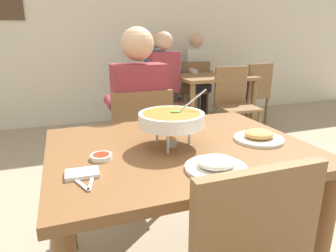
{
  "coord_description": "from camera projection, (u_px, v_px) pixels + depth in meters",
  "views": [
    {
      "loc": [
        -0.49,
        -1.21,
        1.24
      ],
      "look_at": [
        0.0,
        0.15,
        0.8
      ],
      "focal_mm": 31.42,
      "sensor_mm": 36.0,
      "label": 1
    }
  ],
  "objects": [
    {
      "name": "dining_table_main",
      "position": [
        178.0,
        166.0,
        1.42
      ],
      "size": [
        1.19,
        0.93,
        0.75
      ],
      "color": "brown",
      "rests_on": "ground_plane"
    },
    {
      "name": "spoon_utensil",
      "position": [
        92.0,
        179.0,
        1.04
      ],
      "size": [
        0.05,
        0.17,
        0.01
      ],
      "primitive_type": "cube",
      "rotation": [
        0.0,
        0.0,
        -0.24
      ],
      "color": "silver",
      "rests_on": "dining_table_main"
    },
    {
      "name": "cafe_rear_partition",
      "position": [
        93.0,
        18.0,
        4.14
      ],
      "size": [
        10.0,
        0.1,
        3.0
      ],
      "primitive_type": "cube",
      "color": "beige",
      "rests_on": "ground_plane"
    },
    {
      "name": "appetizer_plate",
      "position": [
        259.0,
        136.0,
        1.44
      ],
      "size": [
        0.24,
        0.24,
        0.06
      ],
      "color": "white",
      "rests_on": "dining_table_main"
    },
    {
      "name": "napkin_folded",
      "position": [
        82.0,
        174.0,
        1.08
      ],
      "size": [
        0.12,
        0.08,
        0.02
      ],
      "primitive_type": "cube",
      "rotation": [
        0.0,
        0.0,
        -0.04
      ],
      "color": "white",
      "rests_on": "dining_table_main"
    },
    {
      "name": "chair_bg_middle",
      "position": [
        194.0,
        87.0,
        4.48
      ],
      "size": [
        0.49,
        0.49,
        0.9
      ],
      "color": "brown",
      "rests_on": "ground_plane"
    },
    {
      "name": "dining_table_far",
      "position": [
        212.0,
        85.0,
        3.97
      ],
      "size": [
        1.0,
        0.8,
        0.75
      ],
      "color": "brown",
      "rests_on": "ground_plane"
    },
    {
      "name": "fork_utensil",
      "position": [
        77.0,
        181.0,
        1.03
      ],
      "size": [
        0.07,
        0.16,
        0.01
      ],
      "primitive_type": "cube",
      "rotation": [
        0.0,
        0.0,
        0.37
      ],
      "color": "silver",
      "rests_on": "dining_table_main"
    },
    {
      "name": "rice_plate",
      "position": [
        216.0,
        165.0,
        1.12
      ],
      "size": [
        0.24,
        0.24,
        0.06
      ],
      "color": "white",
      "rests_on": "dining_table_main"
    },
    {
      "name": "chair_bg_left",
      "position": [
        161.0,
        89.0,
        4.29
      ],
      "size": [
        0.48,
        0.48,
        0.9
      ],
      "color": "brown",
      "rests_on": "ground_plane"
    },
    {
      "name": "chair_bg_right",
      "position": [
        166.0,
        96.0,
        3.83
      ],
      "size": [
        0.49,
        0.49,
        0.9
      ],
      "color": "brown",
      "rests_on": "ground_plane"
    },
    {
      "name": "patron_bg_middle",
      "position": [
        197.0,
        71.0,
        4.46
      ],
      "size": [
        0.4,
        0.45,
        1.31
      ],
      "color": "#2D2D38",
      "rests_on": "ground_plane"
    },
    {
      "name": "patron_bg_left",
      "position": [
        157.0,
        73.0,
        4.19
      ],
      "size": [
        0.45,
        0.4,
        1.31
      ],
      "color": "#2D2D38",
      "rests_on": "ground_plane"
    },
    {
      "name": "chair_bg_corner",
      "position": [
        234.0,
        100.0,
        3.57
      ],
      "size": [
        0.46,
        0.46,
        0.9
      ],
      "color": "brown",
      "rests_on": "ground_plane"
    },
    {
      "name": "diner_main",
      "position": [
        138.0,
        110.0,
        2.1
      ],
      "size": [
        0.4,
        0.45,
        1.31
      ],
      "color": "#2D2D38",
      "rests_on": "ground_plane"
    },
    {
      "name": "sauce_dish",
      "position": [
        101.0,
        157.0,
        1.22
      ],
      "size": [
        0.09,
        0.09,
        0.02
      ],
      "color": "white",
      "rests_on": "dining_table_main"
    },
    {
      "name": "chair_diner_main",
      "position": [
        140.0,
        142.0,
        2.14
      ],
      "size": [
        0.44,
        0.44,
        0.9
      ],
      "color": "brown",
      "rests_on": "ground_plane"
    },
    {
      "name": "chair_bg_window",
      "position": [
        253.0,
        91.0,
        4.16
      ],
      "size": [
        0.5,
        0.5,
        0.9
      ],
      "color": "brown",
      "rests_on": "ground_plane"
    },
    {
      "name": "curry_bowl",
      "position": [
        172.0,
        120.0,
        1.34
      ],
      "size": [
        0.33,
        0.3,
        0.26
      ],
      "color": "silver",
      "rests_on": "dining_table_main"
    },
    {
      "name": "patron_bg_right",
      "position": [
        163.0,
        78.0,
        3.74
      ],
      "size": [
        0.4,
        0.45,
        1.31
      ],
      "color": "#2D2D38",
      "rests_on": "ground_plane"
    }
  ]
}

